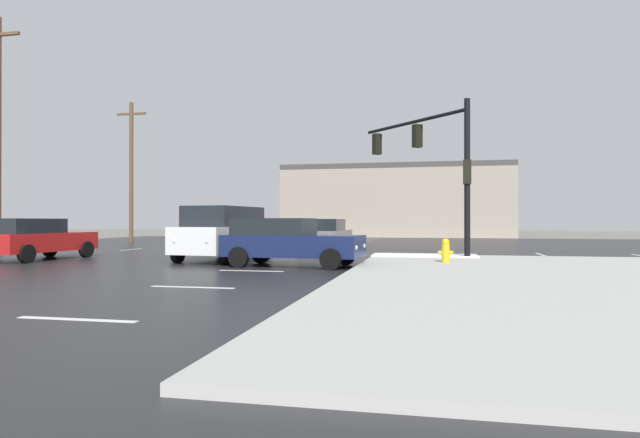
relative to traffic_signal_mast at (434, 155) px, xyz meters
The scene contains 12 objects.
ground_plane 7.55m from the traffic_signal_mast, 148.70° to the left, with size 120.00×120.00×0.00m, color slate.
road_asphalt 7.54m from the traffic_signal_mast, 148.70° to the left, with size 44.00×44.00×0.02m, color #232326.
snow_strip_curbside 4.07m from the traffic_signal_mast, 117.82° to the right, with size 4.00×1.60×0.06m, color white.
lane_markings 6.18m from the traffic_signal_mast, 155.60° to the left, with size 36.15×36.15×0.01m.
traffic_signal_mast is the anchor object (origin of this frame).
fire_hydrant 5.26m from the traffic_signal_mast, 84.89° to the right, with size 0.48×0.26×0.79m.
strip_building_background 30.89m from the traffic_signal_mast, 96.42° to the left, with size 21.39×8.00×6.81m.
sedan_navy 7.60m from the traffic_signal_mast, 133.75° to the right, with size 4.66×2.35×1.58m.
sedan_red 15.83m from the traffic_signal_mast, 164.30° to the right, with size 2.25×4.63×1.58m.
sedan_grey 7.10m from the traffic_signal_mast, 144.85° to the left, with size 2.07×4.56×1.58m.
suv_white 8.85m from the traffic_signal_mast, 159.71° to the right, with size 2.58×4.98×2.03m.
utility_pole_far 23.94m from the traffic_signal_mast, 149.94° to the left, with size 2.20×0.28×9.81m.
Camera 1 is at (5.26, -25.17, 1.52)m, focal length 29.99 mm.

